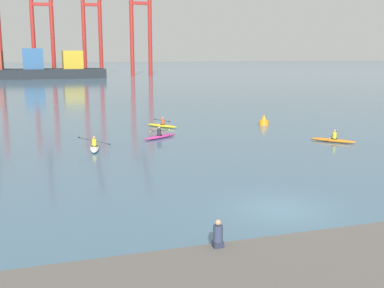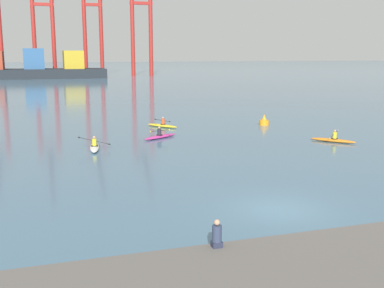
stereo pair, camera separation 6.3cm
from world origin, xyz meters
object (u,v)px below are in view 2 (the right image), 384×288
(gantry_crane_west_mid, at_px, (43,17))
(kayak_magenta, at_px, (160,136))
(kayak_white, at_px, (95,147))
(seated_onlooker, at_px, (217,235))
(kayak_yellow, at_px, (162,125))
(gantry_crane_east, at_px, (142,18))
(gantry_crane_east_mid, at_px, (93,18))
(container_barge, at_px, (35,68))
(channel_buoy, at_px, (264,121))
(kayak_orange, at_px, (333,140))

(gantry_crane_west_mid, height_order, kayak_magenta, gantry_crane_west_mid)
(kayak_white, bearing_deg, seated_onlooker, -85.60)
(kayak_yellow, height_order, kayak_magenta, same)
(kayak_white, bearing_deg, kayak_magenta, 28.33)
(kayak_yellow, distance_m, seated_onlooker, 29.01)
(kayak_magenta, bearing_deg, kayak_white, -151.67)
(gantry_crane_west_mid, xyz_separation_m, gantry_crane_east, (28.27, -5.38, -0.06))
(gantry_crane_west_mid, distance_m, gantry_crane_east_mid, 14.94)
(gantry_crane_east_mid, distance_m, kayak_white, 121.23)
(container_barge, distance_m, channel_buoy, 100.30)
(gantry_crane_east_mid, xyz_separation_m, kayak_magenta, (-8.02, -116.29, -17.39))
(kayak_magenta, xyz_separation_m, seated_onlooker, (-3.89, -22.87, 0.85))
(gantry_crane_east_mid, distance_m, kayak_orange, 123.18)
(kayak_white, relative_size, seated_onlooker, 3.85)
(kayak_white, bearing_deg, container_barge, 92.35)
(kayak_magenta, bearing_deg, channel_buoy, 19.69)
(kayak_magenta, relative_size, seated_onlooker, 3.58)
(gantry_crane_west_mid, relative_size, kayak_yellow, 11.98)
(kayak_white, xyz_separation_m, kayak_orange, (17.47, -2.67, 0.00))
(gantry_crane_west_mid, bearing_deg, kayak_magenta, -86.64)
(gantry_crane_west_mid, distance_m, kayak_yellow, 109.75)
(channel_buoy, distance_m, kayak_white, 17.79)
(channel_buoy, height_order, kayak_magenta, channel_buoy)
(kayak_orange, xyz_separation_m, kayak_magenta, (-12.04, 5.59, 0.00))
(seated_onlooker, bearing_deg, kayak_yellow, 79.07)
(container_barge, xyz_separation_m, seated_onlooker, (5.83, -124.91, -1.66))
(container_barge, relative_size, gantry_crane_west_mid, 1.02)
(kayak_white, relative_size, kayak_magenta, 1.08)
(kayak_yellow, relative_size, seated_onlooker, 3.46)
(kayak_yellow, bearing_deg, kayak_magenta, -105.99)
(gantry_crane_east_mid, xyz_separation_m, kayak_white, (-13.45, -119.21, -17.39))
(kayak_orange, bearing_deg, gantry_crane_east, 85.21)
(gantry_crane_east, relative_size, seated_onlooker, 39.57)
(kayak_orange, relative_size, seated_onlooker, 3.34)
(kayak_white, bearing_deg, gantry_crane_east, 76.35)
(gantry_crane_east, bearing_deg, channel_buoy, -95.79)
(channel_buoy, bearing_deg, container_barge, 101.92)
(gantry_crane_east, xyz_separation_m, channel_buoy, (-10.59, -104.40, -16.75))
(kayak_yellow, bearing_deg, channel_buoy, -10.09)
(gantry_crane_east_mid, bearing_deg, gantry_crane_east, -30.40)
(container_barge, distance_m, kayak_magenta, 102.53)
(gantry_crane_east_mid, bearing_deg, seated_onlooker, -94.89)
(kayak_white, distance_m, kayak_orange, 17.67)
(channel_buoy, xyz_separation_m, kayak_orange, (1.05, -9.53, -0.19))
(gantry_crane_west_mid, distance_m, channel_buoy, 112.46)
(gantry_crane_east, bearing_deg, kayak_magenta, -101.27)
(container_barge, bearing_deg, gantry_crane_east, 11.36)
(kayak_white, xyz_separation_m, kayak_magenta, (5.43, 2.93, 0.00))
(gantry_crane_west_mid, relative_size, gantry_crane_east, 1.05)
(kayak_yellow, distance_m, kayak_orange, 15.31)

